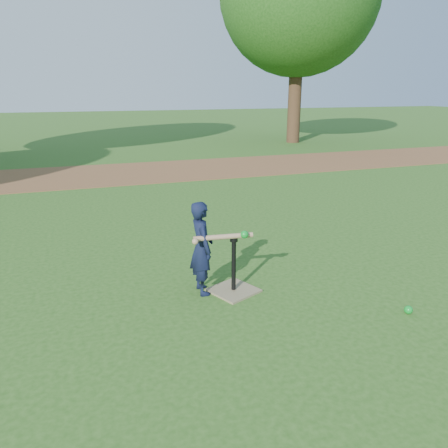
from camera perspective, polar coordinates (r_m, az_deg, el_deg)
name	(u,v)px	position (r m, az deg, el deg)	size (l,w,h in m)	color
ground	(280,303)	(4.43, 7.36, -10.14)	(80.00, 80.00, 0.00)	#285116
dirt_strip	(148,172)	(11.32, -9.89, 6.74)	(24.00, 3.00, 0.01)	brown
child	(202,248)	(4.43, -2.94, -3.14)	(0.35, 0.23, 0.97)	black
wiffle_ball_ground	(408,310)	(4.52, 22.94, -10.28)	(0.08, 0.08, 0.08)	#0C8D25
batting_tee	(234,282)	(4.57, 1.26, -7.54)	(0.57, 0.57, 0.61)	#857654
swing_action	(225,237)	(4.31, 0.11, -1.69)	(0.63, 0.16, 0.09)	tan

